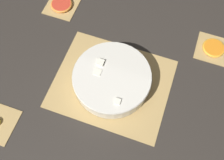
# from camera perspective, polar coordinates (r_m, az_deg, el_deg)

# --- Properties ---
(ground_plane) EXTENTS (6.00, 6.00, 0.00)m
(ground_plane) POSITION_cam_1_polar(r_m,az_deg,el_deg) (1.01, 0.00, -0.79)
(ground_plane) COLOR #2D2823
(bamboo_mat_center) EXTENTS (0.44, 0.36, 0.01)m
(bamboo_mat_center) POSITION_cam_1_polar(r_m,az_deg,el_deg) (1.01, 0.00, -0.71)
(bamboo_mat_center) COLOR tan
(bamboo_mat_center) RESTS_ON ground_plane
(coaster_mat_far_left) EXTENTS (0.14, 0.14, 0.01)m
(coaster_mat_far_left) POSITION_cam_1_polar(r_m,az_deg,el_deg) (1.24, -10.87, 15.61)
(coaster_mat_far_left) COLOR tan
(coaster_mat_far_left) RESTS_ON ground_plane
(coaster_mat_far_right) EXTENTS (0.14, 0.14, 0.01)m
(coaster_mat_far_right) POSITION_cam_1_polar(r_m,az_deg,el_deg) (1.16, 21.12, 6.35)
(coaster_mat_far_right) COLOR tan
(coaster_mat_far_right) RESTS_ON ground_plane
(fruit_salad_bowl) EXTENTS (0.29, 0.29, 0.08)m
(fruit_salad_bowl) POSITION_cam_1_polar(r_m,az_deg,el_deg) (0.97, -0.04, 0.29)
(fruit_salad_bowl) COLOR silver
(fruit_salad_bowl) RESTS_ON bamboo_mat_center
(orange_slice_whole) EXTENTS (0.09, 0.09, 0.01)m
(orange_slice_whole) POSITION_cam_1_polar(r_m,az_deg,el_deg) (1.15, 21.25, 6.56)
(orange_slice_whole) COLOR orange
(orange_slice_whole) RESTS_ON coaster_mat_far_right
(grapefruit_slice) EXTENTS (0.10, 0.10, 0.01)m
(grapefruit_slice) POSITION_cam_1_polar(r_m,az_deg,el_deg) (1.23, -10.95, 15.88)
(grapefruit_slice) COLOR red
(grapefruit_slice) RESTS_ON coaster_mat_far_left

